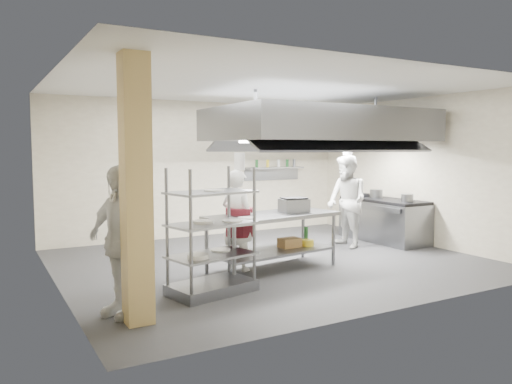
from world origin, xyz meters
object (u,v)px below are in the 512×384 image
griddle (294,205)px  stockpot (376,194)px  chef_head (237,220)px  chef_line (347,201)px  pass_rack (211,231)px  chef_plating (121,241)px  island (272,242)px  cooking_range (383,221)px

griddle → stockpot: size_ratio=1.62×
chef_head → chef_line: size_ratio=0.88×
pass_rack → chef_head: pass_rack is taller
chef_plating → stockpot: 6.44m
island → chef_head: chef_head is taller
cooking_range → chef_line: size_ratio=1.09×
griddle → cooking_range: bearing=24.0°
griddle → stockpot: (2.87, 1.13, -0.02)m
chef_head → chef_line: (2.75, 0.60, 0.11)m
cooking_range → stockpot: (-0.04, 0.19, 0.57)m
chef_line → stockpot: 1.14m
pass_rack → cooking_range: 5.11m
cooking_range → chef_head: chef_head is taller
island → chef_line: (2.24, 0.85, 0.47)m
cooking_range → chef_plating: size_ratio=1.13×
pass_rack → chef_line: size_ratio=0.93×
griddle → pass_rack: bearing=-150.7°
island → cooking_range: island is taller
chef_plating → island: bearing=84.5°
chef_plating → stockpot: size_ratio=6.56×
chef_line → chef_head: bearing=-72.8°
chef_head → chef_line: chef_line is taller
chef_head → chef_plating: 2.57m
cooking_range → stockpot: size_ratio=7.38×
island → griddle: griddle is taller
griddle → chef_line: bearing=30.0°
chef_head → chef_plating: chef_plating is taller
pass_rack → chef_plating: (-1.30, -0.32, 0.03)m
pass_rack → cooking_range: (4.78, 1.74, -0.44)m
griddle → stockpot: bearing=27.6°
chef_head → chef_line: bearing=-103.8°
island → griddle: 0.72m
island → chef_line: size_ratio=1.19×
chef_head → stockpot: 3.95m
stockpot → pass_rack: bearing=-157.8°
cooking_range → chef_line: chef_line is taller
chef_head → chef_line: 2.81m
pass_rack → cooking_range: size_ratio=0.86×
island → cooking_range: (3.37, 1.00, -0.04)m
chef_plating → griddle: chef_plating is taller
cooking_range → chef_plating: 6.44m
chef_head → chef_plating: (-2.20, -1.31, 0.07)m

